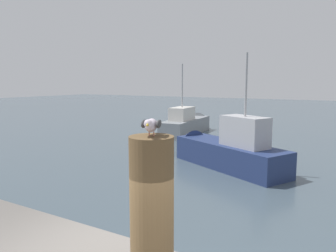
{
  "coord_description": "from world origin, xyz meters",
  "views": [
    {
      "loc": [
        1.56,
        -2.45,
        3.23
      ],
      "look_at": [
        0.19,
        -0.13,
        2.86
      ],
      "focal_mm": 35.44,
      "sensor_mm": 36.0,
      "label": 1
    }
  ],
  "objects_px": {
    "boat_navy": "(221,149)",
    "boat_grey": "(189,123)",
    "seagull": "(151,125)",
    "mooring_post": "(152,206)"
  },
  "relations": [
    {
      "from": "mooring_post",
      "to": "seagull",
      "type": "relative_size",
      "value": 2.94
    },
    {
      "from": "seagull",
      "to": "boat_navy",
      "type": "distance_m",
      "value": 10.55
    },
    {
      "from": "seagull",
      "to": "boat_grey",
      "type": "bearing_deg",
      "value": 116.02
    },
    {
      "from": "boat_navy",
      "to": "boat_grey",
      "type": "relative_size",
      "value": 0.97
    },
    {
      "from": "boat_navy",
      "to": "boat_grey",
      "type": "distance_m",
      "value": 8.26
    },
    {
      "from": "boat_grey",
      "to": "boat_navy",
      "type": "bearing_deg",
      "value": -54.45
    },
    {
      "from": "mooring_post",
      "to": "boat_grey",
      "type": "xyz_separation_m",
      "value": [
        -8.05,
        16.49,
        -1.67
      ]
    },
    {
      "from": "seagull",
      "to": "boat_navy",
      "type": "bearing_deg",
      "value": 108.39
    },
    {
      "from": "mooring_post",
      "to": "seagull",
      "type": "bearing_deg",
      "value": -65.93
    },
    {
      "from": "mooring_post",
      "to": "boat_navy",
      "type": "relative_size",
      "value": 0.19
    }
  ]
}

